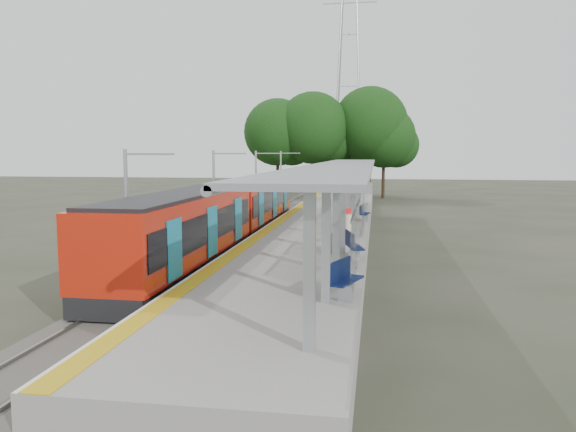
# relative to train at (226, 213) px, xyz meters

# --- Properties ---
(ground) EXTENTS (200.00, 200.00, 0.00)m
(ground) POSITION_rel_train_xyz_m (4.50, -15.07, -2.05)
(ground) COLOR #474438
(ground) RESTS_ON ground
(trackbed) EXTENTS (3.00, 70.00, 0.24)m
(trackbed) POSITION_rel_train_xyz_m (-0.00, 4.93, -1.93)
(trackbed) COLOR #59544C
(trackbed) RESTS_ON ground
(platform) EXTENTS (6.00, 50.00, 1.00)m
(platform) POSITION_rel_train_xyz_m (4.50, 4.93, -1.55)
(platform) COLOR gray
(platform) RESTS_ON ground
(tactile_strip) EXTENTS (0.60, 50.00, 0.02)m
(tactile_strip) POSITION_rel_train_xyz_m (1.95, 4.93, -1.04)
(tactile_strip) COLOR gold
(tactile_strip) RESTS_ON platform
(end_fence) EXTENTS (6.00, 0.10, 1.20)m
(end_fence) POSITION_rel_train_xyz_m (4.50, 29.88, -0.45)
(end_fence) COLOR #9EA0A5
(end_fence) RESTS_ON platform
(train) EXTENTS (2.74, 27.60, 3.62)m
(train) POSITION_rel_train_xyz_m (0.00, 0.00, 0.00)
(train) COLOR black
(train) RESTS_ON ground
(canopy) EXTENTS (3.27, 38.00, 3.66)m
(canopy) POSITION_rel_train_xyz_m (6.11, 1.12, 2.15)
(canopy) COLOR #9EA0A5
(canopy) RESTS_ON platform
(pylon) EXTENTS (8.00, 4.00, 38.00)m
(pylon) POSITION_rel_train_xyz_m (3.50, 57.93, 16.95)
(pylon) COLOR #9EA0A5
(pylon) RESTS_ON ground
(tree_cluster) EXTENTS (19.49, 12.93, 12.79)m
(tree_cluster) POSITION_rel_train_xyz_m (3.22, 36.40, 5.64)
(tree_cluster) COLOR #382316
(tree_cluster) RESTS_ON ground
(catenary_masts) EXTENTS (2.08, 48.16, 5.40)m
(catenary_masts) POSITION_rel_train_xyz_m (-1.72, 3.93, 0.86)
(catenary_masts) COLOR #9EA0A5
(catenary_masts) RESTS_ON ground
(bench_near) EXTENTS (1.03, 1.69, 1.11)m
(bench_near) POSITION_rel_train_xyz_m (6.95, -12.39, -0.47)
(bench_near) COLOR #0E1946
(bench_near) RESTS_ON platform
(bench_mid) EXTENTS (0.86, 1.65, 1.08)m
(bench_mid) POSITION_rel_train_xyz_m (6.97, -6.25, -0.48)
(bench_mid) COLOR #0E1946
(bench_mid) RESTS_ON platform
(bench_far) EXTENTS (0.68, 1.52, 1.00)m
(bench_far) POSITION_rel_train_xyz_m (7.11, 6.57, -0.53)
(bench_far) COLOR #0E1946
(bench_far) RESTS_ON platform
(info_pillar_near) EXTENTS (0.39, 0.39, 1.73)m
(info_pillar_near) POSITION_rel_train_xyz_m (6.59, -3.16, -0.30)
(info_pillar_near) COLOR beige
(info_pillar_near) RESTS_ON platform
(info_pillar_far) EXTENTS (0.43, 0.43, 1.92)m
(info_pillar_far) POSITION_rel_train_xyz_m (5.57, 9.68, -0.22)
(info_pillar_far) COLOR beige
(info_pillar_far) RESTS_ON platform
(litter_bin) EXTENTS (0.47, 0.47, 0.85)m
(litter_bin) POSITION_rel_train_xyz_m (5.91, -5.22, -0.63)
(litter_bin) COLOR #9EA0A5
(litter_bin) RESTS_ON platform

